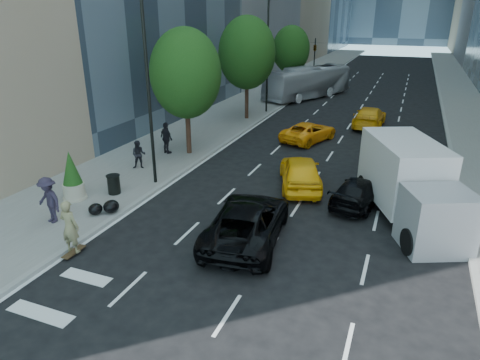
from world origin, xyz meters
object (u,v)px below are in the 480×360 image
at_px(box_truck, 410,183).
at_px(trash_can, 114,185).
at_px(city_bus, 308,82).
at_px(black_sedan_mercedes, 359,191).
at_px(planter_shrub, 72,177).
at_px(skateboarder, 70,230).
at_px(black_sedan_lincoln, 247,221).

distance_m(box_truck, trash_can, 13.50).
bearing_deg(box_truck, city_bus, 88.28).
distance_m(city_bus, trash_can, 28.50).
relative_size(black_sedan_mercedes, trash_can, 4.84).
bearing_deg(planter_shrub, black_sedan_mercedes, 20.64).
distance_m(skateboarder, black_sedan_lincoln, 6.51).
xyz_separation_m(black_sedan_lincoln, box_truck, (5.71, 4.29, 0.85)).
height_order(skateboarder, black_sedan_mercedes, skateboarder).
relative_size(city_bus, box_truck, 1.59).
relative_size(black_sedan_lincoln, trash_can, 6.37).
bearing_deg(box_truck, skateboarder, -169.40).
height_order(black_sedan_lincoln, trash_can, black_sedan_lincoln).
distance_m(black_sedan_lincoln, black_sedan_mercedes, 6.19).
height_order(box_truck, planter_shrub, box_truck).
bearing_deg(planter_shrub, skateboarder, -49.19).
bearing_deg(trash_can, black_sedan_lincoln, -11.83).
height_order(trash_can, planter_shrub, planter_shrub).
bearing_deg(black_sedan_mercedes, skateboarder, 54.00).
bearing_deg(black_sedan_lincoln, black_sedan_mercedes, -132.93).
xyz_separation_m(skateboarder, box_truck, (11.24, 7.72, 0.63)).
height_order(black_sedan_mercedes, planter_shrub, planter_shrub).
relative_size(skateboarder, black_sedan_mercedes, 0.47).
bearing_deg(skateboarder, trash_can, -70.64).
bearing_deg(box_truck, black_sedan_mercedes, 136.86).
xyz_separation_m(black_sedan_lincoln, planter_shrub, (-8.79, 0.34, 0.47)).
xyz_separation_m(black_sedan_lincoln, trash_can, (-7.47, 1.57, -0.19)).
relative_size(skateboarder, planter_shrub, 0.87).
relative_size(black_sedan_lincoln, box_truck, 0.80).
height_order(skateboarder, city_bus, city_bus).
relative_size(black_sedan_lincoln, black_sedan_mercedes, 1.32).
distance_m(black_sedan_lincoln, trash_can, 7.64).
height_order(city_bus, trash_can, city_bus).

